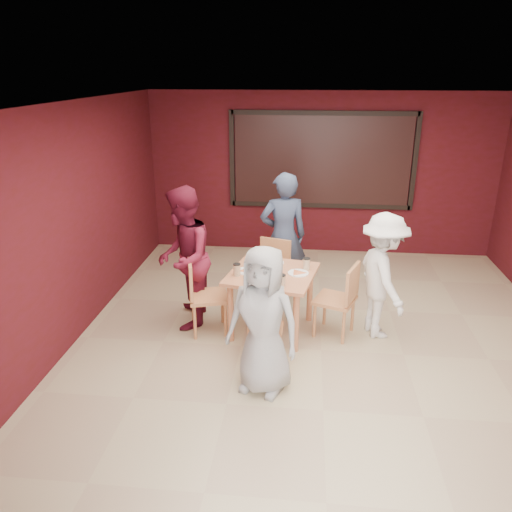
# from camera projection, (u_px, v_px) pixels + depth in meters

# --- Properties ---
(floor) EXTENTS (7.00, 7.00, 0.00)m
(floor) POSITION_uv_depth(u_px,v_px,m) (321.00, 350.00, 5.93)
(floor) COLOR tan
(floor) RESTS_ON ground
(window_blinds) EXTENTS (3.00, 0.02, 1.50)m
(window_blinds) POSITION_uv_depth(u_px,v_px,m) (322.00, 161.00, 8.56)
(window_blinds) COLOR black
(dining_table) EXTENTS (1.19, 1.19, 0.95)m
(dining_table) POSITION_uv_depth(u_px,v_px,m) (272.00, 280.00, 6.15)
(dining_table) COLOR #C77A51
(dining_table) RESTS_ON floor
(chair_front) EXTENTS (0.38, 0.38, 0.78)m
(chair_front) POSITION_uv_depth(u_px,v_px,m) (265.00, 328.00, 5.55)
(chair_front) COLOR #CB854F
(chair_front) RESTS_ON floor
(chair_back) EXTENTS (0.56, 0.56, 0.93)m
(chair_back) POSITION_uv_depth(u_px,v_px,m) (272.00, 269.00, 6.94)
(chair_back) COLOR #CB854F
(chair_back) RESTS_ON floor
(chair_left) EXTENTS (0.57, 0.57, 0.97)m
(chair_left) POSITION_uv_depth(u_px,v_px,m) (202.00, 292.00, 6.18)
(chair_left) COLOR #CB854F
(chair_left) RESTS_ON floor
(chair_right) EXTENTS (0.59, 0.59, 0.95)m
(chair_right) POSITION_uv_depth(u_px,v_px,m) (341.00, 296.00, 6.08)
(chair_right) COLOR #CB854F
(chair_right) RESTS_ON floor
(diner_front) EXTENTS (0.89, 0.72, 1.57)m
(diner_front) POSITION_uv_depth(u_px,v_px,m) (263.00, 321.00, 4.97)
(diner_front) COLOR #A3A3A3
(diner_front) RESTS_ON floor
(diner_back) EXTENTS (0.76, 0.59, 1.83)m
(diner_back) POSITION_uv_depth(u_px,v_px,m) (283.00, 236.00, 7.05)
(diner_back) COLOR #323F5A
(diner_back) RESTS_ON floor
(diner_left) EXTENTS (0.78, 0.95, 1.82)m
(diner_left) POSITION_uv_depth(u_px,v_px,m) (184.00, 258.00, 6.25)
(diner_left) COLOR maroon
(diner_left) RESTS_ON floor
(diner_right) EXTENTS (0.84, 1.13, 1.57)m
(diner_right) POSITION_uv_depth(u_px,v_px,m) (382.00, 276.00, 6.03)
(diner_right) COLOR white
(diner_right) RESTS_ON floor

